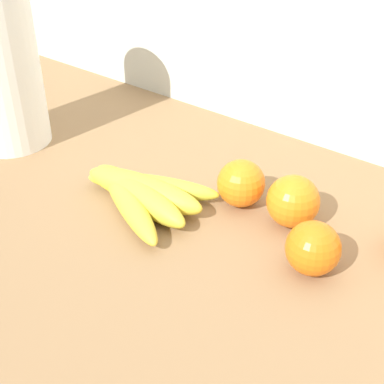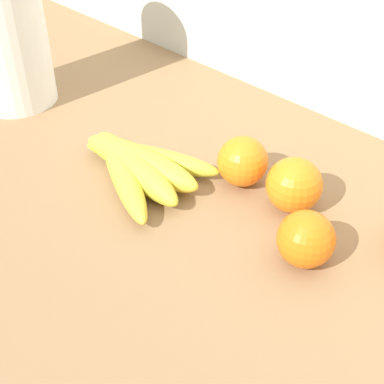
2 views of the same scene
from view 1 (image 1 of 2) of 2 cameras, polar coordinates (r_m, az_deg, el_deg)
The scene contains 5 objects.
wall_back at distance 1.08m, azimuth 14.29°, elevation -6.62°, with size 2.24×0.06×1.30m, color silver.
banana_bunch at distance 0.75m, azimuth -5.51°, elevation -0.06°, with size 0.20×0.17×0.04m.
orange_center at distance 0.71m, azimuth 10.80°, elevation -0.98°, with size 0.07×0.07×0.07m, color orange.
orange_far_right at distance 0.64m, azimuth 12.87°, elevation -5.91°, with size 0.07×0.07×0.07m, color orange.
orange_back_left at distance 0.74m, azimuth 5.29°, elevation 0.95°, with size 0.07×0.07×0.07m, color orange.
Camera 1 is at (0.29, -0.45, 1.32)m, focal length 49.64 mm.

